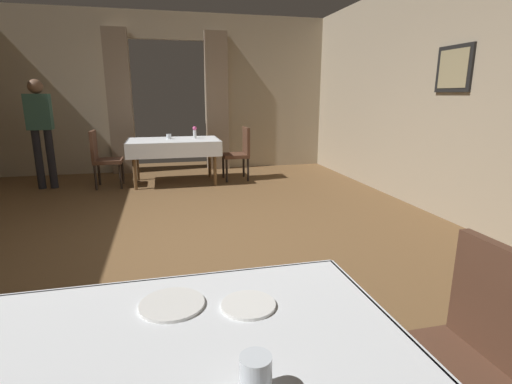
# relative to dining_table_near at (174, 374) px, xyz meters

# --- Properties ---
(ground) EXTENTS (10.08, 10.08, 0.00)m
(ground) POSITION_rel_dining_table_near_xyz_m (0.18, 2.73, -0.65)
(ground) COLOR brown
(wall_right) EXTENTS (0.16, 8.40, 3.00)m
(wall_right) POSITION_rel_dining_table_near_xyz_m (3.38, 2.72, 0.85)
(wall_right) COLOR tan
(wall_right) RESTS_ON ground
(wall_back) EXTENTS (6.40, 0.27, 3.00)m
(wall_back) POSITION_rel_dining_table_near_xyz_m (0.18, 6.91, 0.87)
(wall_back) COLOR tan
(wall_back) RESTS_ON ground
(dining_table_near) EXTENTS (1.47, 0.94, 0.75)m
(dining_table_near) POSITION_rel_dining_table_near_xyz_m (0.00, 0.00, 0.00)
(dining_table_near) COLOR brown
(dining_table_near) RESTS_ON ground
(dining_table_mid) EXTENTS (1.52, 0.98, 0.75)m
(dining_table_mid) POSITION_rel_dining_table_near_xyz_m (0.19, 5.65, 0.02)
(dining_table_mid) COLOR brown
(dining_table_mid) RESTS_ON ground
(chair_near_right) EXTENTS (0.44, 0.44, 0.93)m
(chair_near_right) POSITION_rel_dining_table_near_xyz_m (1.12, 0.05, -0.13)
(chair_near_right) COLOR black
(chair_near_right) RESTS_ON ground
(chair_mid_right) EXTENTS (0.44, 0.44, 0.93)m
(chair_mid_right) POSITION_rel_dining_table_near_xyz_m (1.33, 5.67, -0.13)
(chair_mid_right) COLOR black
(chair_mid_right) RESTS_ON ground
(chair_mid_left) EXTENTS (0.44, 0.44, 0.93)m
(chair_mid_left) POSITION_rel_dining_table_near_xyz_m (-0.96, 5.59, -0.13)
(chair_mid_left) COLOR black
(chair_mid_left) RESTS_ON ground
(glass_near_a) EXTENTS (0.08, 0.08, 0.11)m
(glass_near_a) POSITION_rel_dining_table_near_xyz_m (0.20, -0.25, 0.16)
(glass_near_a) COLOR silver
(glass_near_a) RESTS_ON dining_table_near
(plate_near_b) EXTENTS (0.20, 0.20, 0.01)m
(plate_near_b) POSITION_rel_dining_table_near_xyz_m (0.27, 0.16, 0.11)
(plate_near_b) COLOR white
(plate_near_b) RESTS_ON dining_table_near
(plate_near_c) EXTENTS (0.23, 0.23, 0.01)m
(plate_near_c) POSITION_rel_dining_table_near_xyz_m (0.01, 0.23, 0.11)
(plate_near_c) COLOR white
(plate_near_c) RESTS_ON dining_table_near
(flower_vase_mid) EXTENTS (0.07, 0.07, 0.21)m
(flower_vase_mid) POSITION_rel_dining_table_near_xyz_m (0.56, 5.74, 0.21)
(flower_vase_mid) COLOR silver
(flower_vase_mid) RESTS_ON dining_table_mid
(glass_mid_b) EXTENTS (0.08, 0.08, 0.08)m
(glass_mid_b) POSITION_rel_dining_table_near_xyz_m (0.11, 5.75, 0.14)
(glass_mid_b) COLOR silver
(glass_mid_b) RESTS_ON dining_table_mid
(person_waiter_by_doorway) EXTENTS (0.37, 0.24, 1.72)m
(person_waiter_by_doorway) POSITION_rel_dining_table_near_xyz_m (-1.85, 5.72, 0.37)
(person_waiter_by_doorway) COLOR black
(person_waiter_by_doorway) RESTS_ON ground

